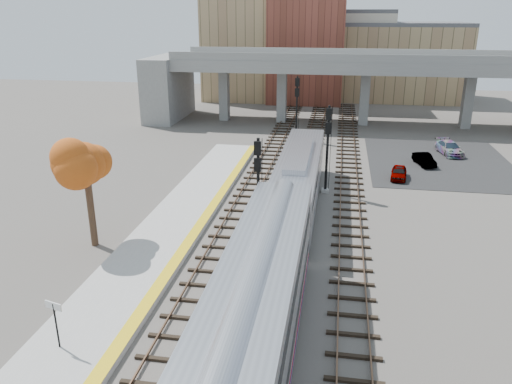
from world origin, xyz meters
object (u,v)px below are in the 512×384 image
(signal_mast_near, at_px, (258,191))
(signal_mast_far, at_px, (297,108))
(coach, at_px, (243,366))
(signal_mast_mid, at_px, (327,150))
(car_c, at_px, (449,148))
(car_b, at_px, (424,159))
(tree, at_px, (86,167))
(locomotive, at_px, (299,178))
(car_a, at_px, (399,173))

(signal_mast_near, height_order, signal_mast_far, signal_mast_far)
(coach, height_order, signal_mast_mid, signal_mast_mid)
(signal_mast_mid, relative_size, car_c, 1.59)
(signal_mast_mid, bearing_deg, car_b, 45.43)
(signal_mast_mid, xyz_separation_m, tree, (-14.41, -12.53, 1.67))
(locomotive, distance_m, car_b, 17.13)
(locomotive, relative_size, coach, 0.76)
(signal_mast_near, xyz_separation_m, car_b, (13.41, 19.39, -2.78))
(coach, relative_size, signal_mast_mid, 3.43)
(signal_mast_near, height_order, signal_mast_mid, signal_mast_mid)
(car_b, bearing_deg, coach, -122.08)
(car_a, distance_m, car_b, 5.55)
(locomotive, height_order, car_a, locomotive)
(car_a, height_order, car_c, car_c)
(signal_mast_near, xyz_separation_m, signal_mast_mid, (4.10, 9.93, 0.26))
(coach, xyz_separation_m, car_a, (8.42, 30.62, -2.19))
(locomotive, bearing_deg, signal_mast_far, 95.63)
(coach, height_order, car_a, coach)
(coach, bearing_deg, signal_mast_near, 97.49)
(signal_mast_near, bearing_deg, tree, -165.90)
(signal_mast_near, distance_m, signal_mast_mid, 10.75)
(signal_mast_far, xyz_separation_m, tree, (-10.31, -30.54, 1.63))
(locomotive, height_order, signal_mast_mid, signal_mast_mid)
(signal_mast_mid, distance_m, car_c, 19.09)
(signal_mast_mid, xyz_separation_m, car_a, (6.42, 4.71, -3.05))
(locomotive, bearing_deg, signal_mast_near, -107.57)
(car_c, bearing_deg, signal_mast_near, -135.87)
(tree, xyz_separation_m, car_a, (20.84, 17.24, -4.72))
(tree, relative_size, car_a, 2.15)
(signal_mast_mid, relative_size, signal_mast_far, 0.99)
(signal_mast_mid, xyz_separation_m, car_c, (12.53, 14.09, -2.95))
(signal_mast_mid, xyz_separation_m, signal_mast_far, (-4.10, 18.01, 0.04))
(tree, relative_size, car_b, 2.06)
(car_a, bearing_deg, car_c, 64.61)
(locomotive, relative_size, signal_mast_mid, 2.61)
(tree, distance_m, car_b, 32.69)
(signal_mast_far, bearing_deg, coach, -87.26)
(signal_mast_mid, bearing_deg, car_a, 36.28)
(coach, xyz_separation_m, signal_mast_near, (-2.10, 15.97, 0.60))
(locomotive, xyz_separation_m, signal_mast_far, (-2.10, 21.31, 1.42))
(car_a, relative_size, car_b, 0.96)
(locomotive, height_order, car_c, locomotive)
(signal_mast_mid, height_order, car_b, signal_mast_mid)
(signal_mast_mid, height_order, car_a, signal_mast_mid)
(car_a, distance_m, car_c, 11.19)
(tree, height_order, car_a, tree)
(coach, bearing_deg, car_c, 70.04)
(signal_mast_mid, height_order, tree, signal_mast_mid)
(locomotive, bearing_deg, tree, -143.39)
(signal_mast_far, xyz_separation_m, car_a, (10.52, -13.30, -3.09))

